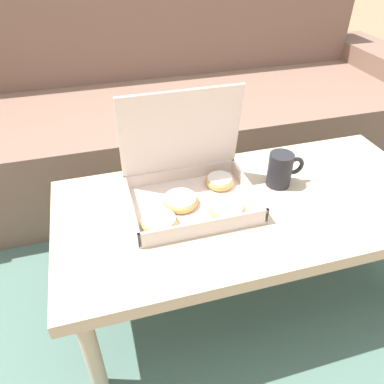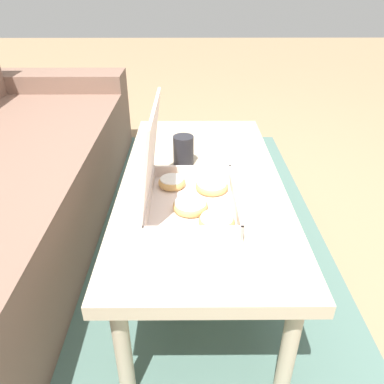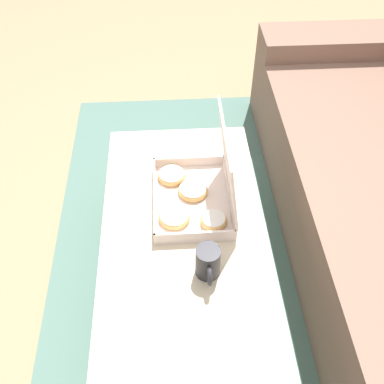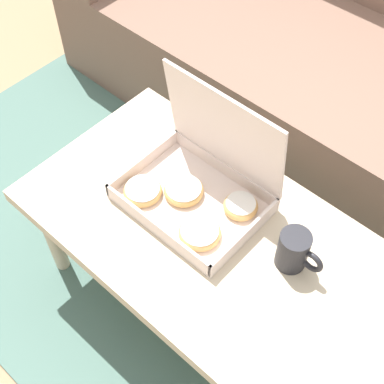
{
  "view_description": "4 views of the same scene",
  "coord_description": "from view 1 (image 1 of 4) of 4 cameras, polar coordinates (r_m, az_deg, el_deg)",
  "views": [
    {
      "loc": [
        -0.41,
        -0.88,
        1.1
      ],
      "look_at": [
        -0.18,
        -0.06,
        0.46
      ],
      "focal_mm": 35.0,
      "sensor_mm": 36.0,
      "label": 1
    },
    {
      "loc": [
        -1.14,
        -0.05,
        1.03
      ],
      "look_at": [
        -0.18,
        -0.06,
        0.46
      ],
      "focal_mm": 35.0,
      "sensor_mm": 36.0,
      "label": 2
    },
    {
      "loc": [
        0.87,
        -0.12,
        1.59
      ],
      "look_at": [
        -0.18,
        -0.06,
        0.46
      ],
      "focal_mm": 42.0,
      "sensor_mm": 36.0,
      "label": 3
    },
    {
      "loc": [
        0.37,
        -0.67,
        1.54
      ],
      "look_at": [
        -0.18,
        -0.06,
        0.46
      ],
      "focal_mm": 50.0,
      "sensor_mm": 36.0,
      "label": 4
    }
  ],
  "objects": [
    {
      "name": "couch",
      "position": [
        1.95,
        -2.38,
        11.93
      ],
      "size": [
        2.58,
        0.87,
        0.84
      ],
      "color": "#7A5B4C",
      "rests_on": "ground_plane"
    },
    {
      "name": "coffee_mug",
      "position": [
        1.19,
        13.4,
        3.37
      ],
      "size": [
        0.12,
        0.08,
        0.11
      ],
      "color": "#232328",
      "rests_on": "coffee_table"
    },
    {
      "name": "pastry_box",
      "position": [
        1.08,
        -0.08,
        0.81
      ],
      "size": [
        0.36,
        0.27,
        0.32
      ],
      "color": "silver",
      "rests_on": "coffee_table"
    },
    {
      "name": "ground_plane",
      "position": [
        1.47,
        6.06,
        -11.89
      ],
      "size": [
        12.0,
        12.0,
        0.0
      ],
      "primitive_type": "plane",
      "color": "#937756"
    },
    {
      "name": "area_rug",
      "position": [
        1.67,
        2.38,
        -4.34
      ],
      "size": [
        2.7,
        1.89,
        0.01
      ],
      "primitive_type": "cube",
      "color": "#4C6B60",
      "rests_on": "ground_plane"
    },
    {
      "name": "coffee_table",
      "position": [
        1.15,
        8.87,
        -3.13
      ],
      "size": [
        1.15,
        0.55,
        0.41
      ],
      "color": "#C6B293",
      "rests_on": "ground_plane"
    }
  ]
}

